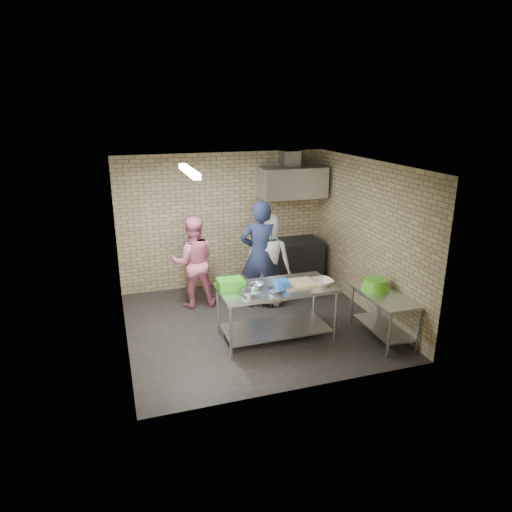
{
  "coord_description": "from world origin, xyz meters",
  "views": [
    {
      "loc": [
        -2.18,
        -6.83,
        3.57
      ],
      "look_at": [
        0.1,
        0.2,
        1.15
      ],
      "focal_mm": 32.52,
      "sensor_mm": 36.0,
      "label": 1
    }
  ],
  "objects_px": {
    "man_navy": "(260,255)",
    "woman_white": "(268,260)",
    "green_crate": "(230,284)",
    "green_basin": "(376,284)",
    "blue_tub": "(282,284)",
    "bottle_green": "(309,184)",
    "stove": "(291,262)",
    "side_counter": "(383,316)",
    "bottle_red": "(291,184)",
    "prep_table": "(276,313)",
    "woman_pink": "(193,262)"
  },
  "relations": [
    {
      "from": "man_navy",
      "to": "woman_white",
      "type": "height_order",
      "value": "man_navy"
    },
    {
      "from": "woman_pink",
      "to": "green_basin",
      "type": "bearing_deg",
      "value": 147.03
    },
    {
      "from": "man_navy",
      "to": "blue_tub",
      "type": "bearing_deg",
      "value": 101.9
    },
    {
      "from": "bottle_green",
      "to": "man_navy",
      "type": "distance_m",
      "value": 2.15
    },
    {
      "from": "side_counter",
      "to": "woman_pink",
      "type": "distance_m",
      "value": 3.45
    },
    {
      "from": "green_crate",
      "to": "green_basin",
      "type": "distance_m",
      "value": 2.34
    },
    {
      "from": "blue_tub",
      "to": "bottle_green",
      "type": "height_order",
      "value": "bottle_green"
    },
    {
      "from": "side_counter",
      "to": "stove",
      "type": "height_order",
      "value": "stove"
    },
    {
      "from": "man_navy",
      "to": "woman_white",
      "type": "distance_m",
      "value": 0.23
    },
    {
      "from": "prep_table",
      "to": "side_counter",
      "type": "height_order",
      "value": "prep_table"
    },
    {
      "from": "man_navy",
      "to": "woman_pink",
      "type": "distance_m",
      "value": 1.23
    },
    {
      "from": "stove",
      "to": "woman_pink",
      "type": "bearing_deg",
      "value": -165.71
    },
    {
      "from": "prep_table",
      "to": "man_navy",
      "type": "relative_size",
      "value": 0.9
    },
    {
      "from": "bottle_green",
      "to": "woman_pink",
      "type": "xyz_separation_m",
      "value": [
        -2.61,
        -0.79,
        -1.17
      ]
    },
    {
      "from": "blue_tub",
      "to": "stove",
      "type": "bearing_deg",
      "value": 64.31
    },
    {
      "from": "prep_table",
      "to": "woman_white",
      "type": "bearing_deg",
      "value": 76.01
    },
    {
      "from": "woman_pink",
      "to": "man_navy",
      "type": "bearing_deg",
      "value": 164.23
    },
    {
      "from": "green_crate",
      "to": "man_navy",
      "type": "height_order",
      "value": "man_navy"
    },
    {
      "from": "side_counter",
      "to": "woman_white",
      "type": "xyz_separation_m",
      "value": [
        -1.29,
        1.86,
        0.48
      ]
    },
    {
      "from": "prep_table",
      "to": "green_crate",
      "type": "height_order",
      "value": "green_crate"
    },
    {
      "from": "man_navy",
      "to": "green_basin",
      "type": "bearing_deg",
      "value": 149.91
    },
    {
      "from": "side_counter",
      "to": "bottle_green",
      "type": "height_order",
      "value": "bottle_green"
    },
    {
      "from": "green_crate",
      "to": "woman_white",
      "type": "xyz_separation_m",
      "value": [
        1.04,
        1.23,
        -0.11
      ]
    },
    {
      "from": "prep_table",
      "to": "bottle_red",
      "type": "height_order",
      "value": "bottle_red"
    },
    {
      "from": "bottle_green",
      "to": "man_navy",
      "type": "xyz_separation_m",
      "value": [
        -1.46,
        -1.2,
        -1.02
      ]
    },
    {
      "from": "green_crate",
      "to": "woman_white",
      "type": "height_order",
      "value": "woman_white"
    },
    {
      "from": "green_basin",
      "to": "man_navy",
      "type": "xyz_separation_m",
      "value": [
        -1.44,
        1.54,
        0.16
      ]
    },
    {
      "from": "stove",
      "to": "blue_tub",
      "type": "height_order",
      "value": "blue_tub"
    },
    {
      "from": "bottle_green",
      "to": "woman_white",
      "type": "distance_m",
      "value": 2.07
    },
    {
      "from": "green_basin",
      "to": "blue_tub",
      "type": "bearing_deg",
      "value": 174.16
    },
    {
      "from": "stove",
      "to": "woman_white",
      "type": "height_order",
      "value": "woman_white"
    },
    {
      "from": "green_crate",
      "to": "bottle_red",
      "type": "relative_size",
      "value": 2.2
    },
    {
      "from": "woman_pink",
      "to": "side_counter",
      "type": "bearing_deg",
      "value": 143.88
    },
    {
      "from": "prep_table",
      "to": "stove",
      "type": "distance_m",
      "value": 2.53
    },
    {
      "from": "side_counter",
      "to": "bottle_red",
      "type": "height_order",
      "value": "bottle_red"
    },
    {
      "from": "man_navy",
      "to": "woman_pink",
      "type": "bearing_deg",
      "value": -3.0
    },
    {
      "from": "bottle_red",
      "to": "man_navy",
      "type": "relative_size",
      "value": 0.09
    },
    {
      "from": "woman_white",
      "to": "stove",
      "type": "bearing_deg",
      "value": -101.82
    },
    {
      "from": "side_counter",
      "to": "bottle_red",
      "type": "relative_size",
      "value": 6.67
    },
    {
      "from": "bottle_red",
      "to": "stove",
      "type": "bearing_deg",
      "value": -101.77
    },
    {
      "from": "stove",
      "to": "woman_white",
      "type": "bearing_deg",
      "value": -133.23
    },
    {
      "from": "green_crate",
      "to": "blue_tub",
      "type": "height_order",
      "value": "green_crate"
    },
    {
      "from": "prep_table",
      "to": "green_crate",
      "type": "bearing_deg",
      "value": 170.27
    },
    {
      "from": "prep_table",
      "to": "green_basin",
      "type": "height_order",
      "value": "green_basin"
    },
    {
      "from": "bottle_red",
      "to": "prep_table",
      "type": "bearing_deg",
      "value": -116.3
    },
    {
      "from": "stove",
      "to": "green_crate",
      "type": "bearing_deg",
      "value": -131.5
    },
    {
      "from": "bottle_red",
      "to": "green_basin",
      "type": "bearing_deg",
      "value": -82.1
    },
    {
      "from": "stove",
      "to": "green_crate",
      "type": "distance_m",
      "value": 2.88
    },
    {
      "from": "blue_tub",
      "to": "woman_pink",
      "type": "height_order",
      "value": "woman_pink"
    },
    {
      "from": "bottle_green",
      "to": "stove",
      "type": "bearing_deg",
      "value": -151.93
    }
  ]
}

